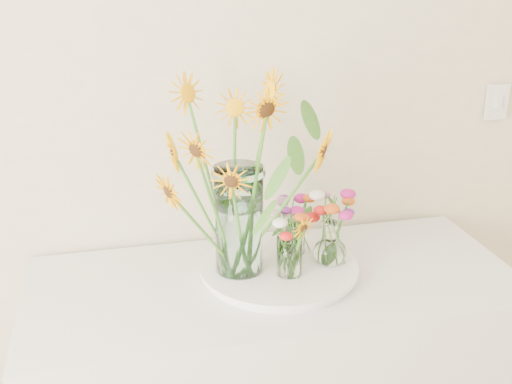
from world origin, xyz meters
TOP-DOWN VIEW (x-y plane):
  - tray at (-0.04, 1.95)m, footprint 0.43×0.43m
  - mason_jar at (-0.16, 1.95)m, footprint 0.17×0.17m
  - sunflower_bouquet at (-0.16, 1.95)m, footprint 0.98×0.98m
  - small_vase_a at (-0.03, 1.89)m, footprint 0.08×0.08m
  - wildflower_posy_a at (-0.03, 1.89)m, footprint 0.17×0.17m
  - small_vase_b at (0.11, 1.93)m, footprint 0.10×0.10m
  - wildflower_posy_b at (0.11, 1.93)m, footprint 0.19×0.19m
  - small_vase_c at (0.03, 2.02)m, footprint 0.08×0.08m
  - wildflower_posy_c at (0.03, 2.02)m, footprint 0.19×0.19m

SIDE VIEW (x-z plane):
  - tray at x=-0.04m, z-range 0.90..0.92m
  - small_vase_c at x=0.03m, z-range 0.93..1.03m
  - small_vase_a at x=-0.03m, z-range 0.93..1.05m
  - small_vase_b at x=0.11m, z-range 0.93..1.06m
  - wildflower_posy_c at x=0.03m, z-range 0.93..1.12m
  - wildflower_posy_a at x=-0.03m, z-range 0.93..1.14m
  - wildflower_posy_b at x=0.11m, z-range 0.93..1.15m
  - mason_jar at x=-0.16m, z-range 0.93..1.24m
  - sunflower_bouquet at x=-0.16m, z-range 0.93..1.50m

